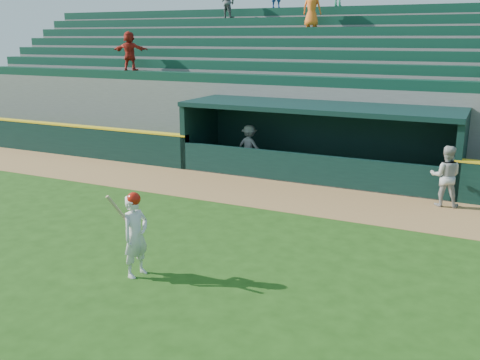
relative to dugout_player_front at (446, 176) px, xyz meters
The scene contains 9 objects.
ground 7.41m from the dugout_player_front, 126.22° to the right, with size 120.00×120.00×0.00m, color #1E4511.
warning_track 4.55m from the dugout_player_front, 166.60° to the right, with size 40.00×3.00×0.01m, color olive.
field_wall_left 16.61m from the dugout_player_front, behind, with size 15.50×0.30×1.20m, color black.
wall_stripe_left 16.61m from the dugout_player_front, behind, with size 15.50×0.32×0.06m, color yellow.
dugout_player_front is the anchor object (origin of this frame).
dugout_player_inside 7.21m from the dugout_player_front, 164.95° to the left, with size 1.01×0.58×1.57m, color #ADADA7.
dugout 4.84m from the dugout_player_front, 154.55° to the left, with size 9.40×2.80×2.46m.
stands 8.08m from the dugout_player_front, 123.30° to the left, with size 34.50×6.34×7.55m.
batter_at_plate 9.12m from the dugout_player_front, 123.96° to the right, with size 0.59×0.78×1.76m.
Camera 1 is at (5.44, -9.70, 4.65)m, focal length 40.00 mm.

